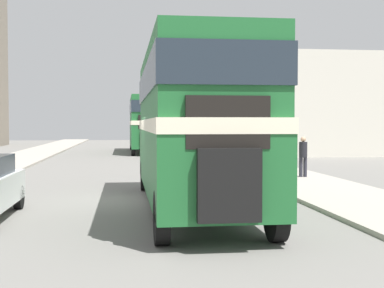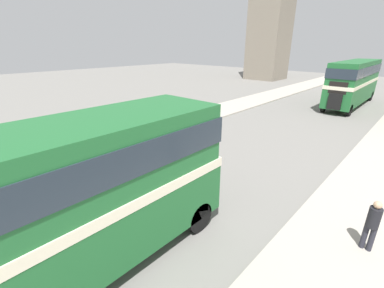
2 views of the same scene
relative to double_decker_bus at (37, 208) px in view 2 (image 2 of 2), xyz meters
name	(u,v)px [view 2 (image 2 of 2)]	position (x,y,z in m)	size (l,w,h in m)	color
ground_plane	(96,223)	(-1.77, 1.97, -2.49)	(120.00, 120.00, 0.00)	slate
sidewalk_left	(31,164)	(-8.52, 1.97, -2.43)	(3.50, 120.00, 0.12)	#A8A093
double_decker_bus	(37,208)	(0.00, 0.00, 0.00)	(2.54, 10.38, 4.18)	#1E602D
bus_distant	(354,80)	(-0.13, 28.83, 0.12)	(2.43, 11.15, 4.40)	#1E602D
pedestrian_walking	(372,223)	(5.45, 6.83, -1.43)	(0.33, 0.33, 1.65)	#282833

